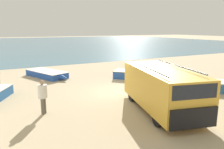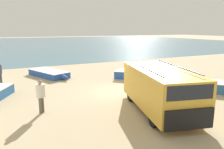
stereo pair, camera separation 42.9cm
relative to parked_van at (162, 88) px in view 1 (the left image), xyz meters
The scene contains 6 objects.
ground_plane 3.54m from the parked_van, 93.97° to the left, with size 200.00×200.00×0.00m, color tan.
sea_water 55.35m from the parked_van, 90.24° to the left, with size 120.00×80.00×0.01m, color #477084.
parked_van is the anchor object (origin of this frame).
fishing_rowboat_2 6.67m from the parked_van, 61.36° to the left, with size 4.37×4.55×0.62m.
fishing_rowboat_3 10.78m from the parked_van, 108.30° to the left, with size 2.94×4.72×0.50m.
fisherman_0 5.58m from the parked_van, 157.17° to the left, with size 0.42×0.42×1.60m.
Camera 1 is at (-6.51, -11.18, 3.89)m, focal length 35.00 mm.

